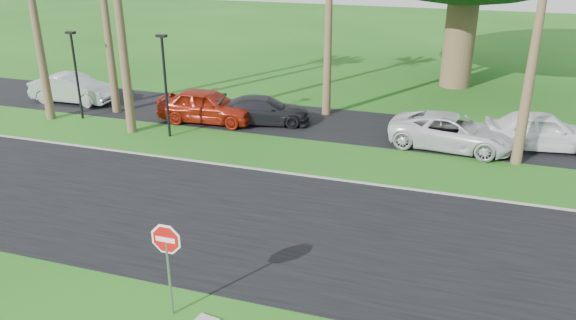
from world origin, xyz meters
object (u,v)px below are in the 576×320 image
at_px(car_silver, 73,89).
at_px(car_dark, 264,110).
at_px(car_red, 207,106).
at_px(car_pickup, 543,131).
at_px(car_minivan, 452,132).
at_px(stop_sign_near, 167,251).

distance_m(car_silver, car_dark, 11.17).
xyz_separation_m(car_red, car_pickup, (15.28, 1.09, -0.00)).
bearing_deg(car_pickup, car_silver, 82.53).
height_order(car_red, car_dark, car_red).
height_order(car_minivan, car_pickup, car_pickup).
bearing_deg(car_silver, car_red, -97.42).
xyz_separation_m(car_silver, car_minivan, (20.05, -0.82, -0.04)).
relative_size(stop_sign_near, car_minivan, 0.50).
distance_m(car_red, car_pickup, 15.32).
distance_m(car_silver, car_minivan, 20.06).
xyz_separation_m(car_dark, car_minivan, (8.87, -0.68, 0.08)).
height_order(car_red, car_pickup, car_red).
xyz_separation_m(car_silver, car_pickup, (23.75, 0.27, 0.05)).
relative_size(car_red, car_minivan, 0.92).
xyz_separation_m(car_minivan, car_pickup, (3.70, 1.09, 0.09)).
relative_size(car_dark, car_minivan, 0.86).
relative_size(car_silver, car_pickup, 0.97).
distance_m(car_silver, car_pickup, 23.75).
distance_m(stop_sign_near, car_minivan, 15.14).
height_order(car_dark, car_minivan, car_minivan).
bearing_deg(stop_sign_near, car_minivan, 67.18).
distance_m(car_dark, car_pickup, 12.58).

